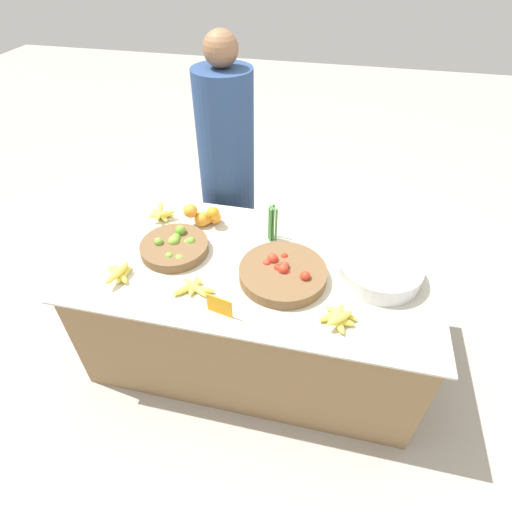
{
  "coord_description": "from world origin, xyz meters",
  "views": [
    {
      "loc": [
        0.33,
        -1.44,
        1.99
      ],
      "look_at": [
        0.0,
        0.0,
        0.72
      ],
      "focal_mm": 28.0,
      "sensor_mm": 36.0,
      "label": 1
    }
  ],
  "objects_px": {
    "price_sign": "(220,306)",
    "vendor_person": "(227,176)",
    "lime_bowl": "(175,246)",
    "tomato_basket": "(283,273)",
    "metal_bowl": "(380,270)"
  },
  "relations": [
    {
      "from": "metal_bowl",
      "to": "vendor_person",
      "type": "relative_size",
      "value": 0.25
    },
    {
      "from": "lime_bowl",
      "to": "tomato_basket",
      "type": "height_order",
      "value": "lime_bowl"
    },
    {
      "from": "lime_bowl",
      "to": "price_sign",
      "type": "relative_size",
      "value": 2.85
    },
    {
      "from": "price_sign",
      "to": "vendor_person",
      "type": "xyz_separation_m",
      "value": [
        -0.27,
        1.07,
        -0.0
      ]
    },
    {
      "from": "lime_bowl",
      "to": "price_sign",
      "type": "distance_m",
      "value": 0.5
    },
    {
      "from": "vendor_person",
      "to": "lime_bowl",
      "type": "bearing_deg",
      "value": -95.91
    },
    {
      "from": "tomato_basket",
      "to": "price_sign",
      "type": "bearing_deg",
      "value": -128.67
    },
    {
      "from": "vendor_person",
      "to": "metal_bowl",
      "type": "bearing_deg",
      "value": -36.13
    },
    {
      "from": "metal_bowl",
      "to": "vendor_person",
      "type": "distance_m",
      "value": 1.17
    },
    {
      "from": "metal_bowl",
      "to": "price_sign",
      "type": "height_order",
      "value": "price_sign"
    },
    {
      "from": "metal_bowl",
      "to": "price_sign",
      "type": "distance_m",
      "value": 0.77
    },
    {
      "from": "lime_bowl",
      "to": "vendor_person",
      "type": "bearing_deg",
      "value": 84.09
    },
    {
      "from": "tomato_basket",
      "to": "price_sign",
      "type": "height_order",
      "value": "price_sign"
    },
    {
      "from": "lime_bowl",
      "to": "metal_bowl",
      "type": "xyz_separation_m",
      "value": [
        1.02,
        0.03,
        0.01
      ]
    },
    {
      "from": "tomato_basket",
      "to": "lime_bowl",
      "type": "bearing_deg",
      "value": 172.74
    }
  ]
}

